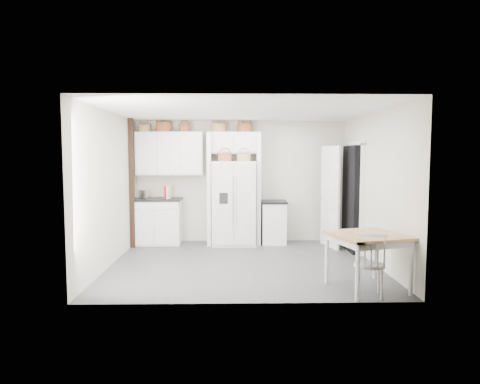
{
  "coord_description": "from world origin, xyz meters",
  "views": [
    {
      "loc": [
        -0.21,
        -7.24,
        1.85
      ],
      "look_at": [
        -0.05,
        0.4,
        1.21
      ],
      "focal_mm": 32.0,
      "sensor_mm": 36.0,
      "label": 1
    }
  ],
  "objects": [
    {
      "name": "ceiling",
      "position": [
        0.0,
        0.0,
        2.6
      ],
      "size": [
        4.5,
        4.5,
        0.0
      ],
      "primitive_type": "plane",
      "color": "white",
      "rests_on": "wall_back"
    },
    {
      "name": "fridge_panel_left",
      "position": [
        -0.66,
        1.7,
        1.15
      ],
      "size": [
        0.08,
        0.6,
        2.3
      ],
      "primitive_type": "cube",
      "color": "silver",
      "rests_on": "floor"
    },
    {
      "name": "cookbook_cream",
      "position": [
        -1.5,
        1.62,
        1.1
      ],
      "size": [
        0.08,
        0.18,
        0.27
      ],
      "primitive_type": "cube",
      "rotation": [
        0.0,
        0.0,
        -0.23
      ],
      "color": "beige",
      "rests_on": "counter_left"
    },
    {
      "name": "dining_table",
      "position": [
        1.68,
        -1.45,
        0.39
      ],
      "size": [
        1.15,
        1.15,
        0.78
      ],
      "primitive_type": "cube",
      "rotation": [
        0.0,
        0.0,
        0.27
      ],
      "color": "olive",
      "rests_on": "floor"
    },
    {
      "name": "basket_fridge_b",
      "position": [
        0.05,
        1.52,
        1.82
      ],
      "size": [
        0.28,
        0.28,
        0.15
      ],
      "primitive_type": "cylinder",
      "color": "brown",
      "rests_on": "refrigerator"
    },
    {
      "name": "base_cab_right",
      "position": [
        0.69,
        1.7,
        0.43
      ],
      "size": [
        0.49,
        0.59,
        0.87
      ],
      "primitive_type": "cube",
      "color": "silver",
      "rests_on": "floor"
    },
    {
      "name": "basket_upper_b",
      "position": [
        -1.62,
        1.83,
        2.45
      ],
      "size": [
        0.33,
        0.33,
        0.2
      ],
      "primitive_type": "cylinder",
      "color": "maroon",
      "rests_on": "upper_cabinet"
    },
    {
      "name": "windsor_chair",
      "position": [
        1.62,
        -1.75,
        0.41
      ],
      "size": [
        0.47,
        0.44,
        0.83
      ],
      "primitive_type": "cube",
      "rotation": [
        0.0,
        0.0,
        -0.2
      ],
      "color": "silver",
      "rests_on": "floor"
    },
    {
      "name": "fridge_panel_right",
      "position": [
        0.36,
        1.7,
        1.15
      ],
      "size": [
        0.08,
        0.6,
        2.3
      ],
      "primitive_type": "cube",
      "color": "silver",
      "rests_on": "floor"
    },
    {
      "name": "wall_left",
      "position": [
        -2.25,
        0.0,
        1.3
      ],
      "size": [
        0.0,
        4.0,
        4.0
      ],
      "primitive_type": "plane",
      "rotation": [
        1.57,
        0.0,
        1.57
      ],
      "color": "beige",
      "rests_on": "floor"
    },
    {
      "name": "toaster",
      "position": [
        -2.05,
        1.68,
        1.05
      ],
      "size": [
        0.27,
        0.19,
        0.17
      ],
      "primitive_type": "cube",
      "rotation": [
        0.0,
        0.0,
        -0.2
      ],
      "color": "silver",
      "rests_on": "counter_left"
    },
    {
      "name": "counter_right",
      "position": [
        0.69,
        1.7,
        0.89
      ],
      "size": [
        0.53,
        0.63,
        0.04
      ],
      "primitive_type": "cube",
      "color": "black",
      "rests_on": "base_cab_right"
    },
    {
      "name": "basket_upper_c",
      "position": [
        -1.18,
        1.83,
        2.42
      ],
      "size": [
        0.24,
        0.24,
        0.14
      ],
      "primitive_type": "cylinder",
      "color": "maroon",
      "rests_on": "upper_cabinet"
    },
    {
      "name": "basket_fridge_a",
      "position": [
        -0.34,
        1.52,
        1.82
      ],
      "size": [
        0.28,
        0.28,
        0.15
      ],
      "primitive_type": "cylinder",
      "color": "maroon",
      "rests_on": "refrigerator"
    },
    {
      "name": "upper_cabinet",
      "position": [
        -1.5,
        1.83,
        1.9
      ],
      "size": [
        1.4,
        0.34,
        0.9
      ],
      "primitive_type": "cube",
      "color": "silver",
      "rests_on": "wall_back"
    },
    {
      "name": "door_slab",
      "position": [
        1.8,
        1.33,
        1.02
      ],
      "size": [
        0.21,
        0.79,
        2.05
      ],
      "primitive_type": "cube",
      "rotation": [
        0.0,
        0.0,
        -1.36
      ],
      "color": "white",
      "rests_on": "floor"
    },
    {
      "name": "basket_bridge_a",
      "position": [
        -0.47,
        1.83,
        2.44
      ],
      "size": [
        0.32,
        0.32,
        0.18
      ],
      "primitive_type": "cylinder",
      "color": "brown",
      "rests_on": "bridge_cabinet"
    },
    {
      "name": "floor",
      "position": [
        0.0,
        0.0,
        0.0
      ],
      "size": [
        4.5,
        4.5,
        0.0
      ],
      "primitive_type": "plane",
      "color": "#39393D",
      "rests_on": "ground"
    },
    {
      "name": "counter_left",
      "position": [
        -1.77,
        1.7,
        0.94
      ],
      "size": [
        1.04,
        0.67,
        0.04
      ],
      "primitive_type": "cube",
      "color": "black",
      "rests_on": "base_cab_left"
    },
    {
      "name": "base_cab_left",
      "position": [
        -1.77,
        1.7,
        0.46
      ],
      "size": [
        1.0,
        0.63,
        0.92
      ],
      "primitive_type": "cube",
      "color": "silver",
      "rests_on": "floor"
    },
    {
      "name": "wall_back",
      "position": [
        0.0,
        2.0,
        1.3
      ],
      "size": [
        4.5,
        0.0,
        4.5
      ],
      "primitive_type": "plane",
      "rotation": [
        1.57,
        0.0,
        0.0
      ],
      "color": "beige",
      "rests_on": "floor"
    },
    {
      "name": "trim_post",
      "position": [
        -2.2,
        1.35,
        1.3
      ],
      "size": [
        0.09,
        0.09,
        2.6
      ],
      "primitive_type": "cube",
      "color": "black",
      "rests_on": "floor"
    },
    {
      "name": "doorway_void",
      "position": [
        2.16,
        1.0,
        1.02
      ],
      "size": [
        0.18,
        0.85,
        2.05
      ],
      "primitive_type": "cube",
      "color": "black",
      "rests_on": "floor"
    },
    {
      "name": "bridge_cabinet",
      "position": [
        -0.15,
        1.83,
        2.12
      ],
      "size": [
        1.12,
        0.34,
        0.45
      ],
      "primitive_type": "cube",
      "color": "silver",
      "rests_on": "wall_back"
    },
    {
      "name": "cookbook_red",
      "position": [
        -1.57,
        1.62,
        1.1
      ],
      "size": [
        0.05,
        0.18,
        0.26
      ],
      "primitive_type": "cube",
      "rotation": [
        0.0,
        0.0,
        -0.05
      ],
      "color": "#A5171B",
      "rests_on": "counter_left"
    },
    {
      "name": "basket_upper_a",
      "position": [
        -2.03,
        1.83,
        2.42
      ],
      "size": [
        0.26,
        0.26,
        0.15
      ],
      "primitive_type": "cylinder",
      "color": "brown",
      "rests_on": "upper_cabinet"
    },
    {
      "name": "basket_bridge_b",
      "position": [
        0.09,
        1.83,
        2.44
      ],
      "size": [
        0.32,
        0.32,
        0.18
      ],
      "primitive_type": "cylinder",
      "color": "maroon",
      "rests_on": "bridge_cabinet"
    },
    {
      "name": "refrigerator",
      "position": [
        -0.15,
        1.62,
        0.87
      ],
      "size": [
        0.9,
        0.72,
        1.74
      ],
      "primitive_type": "cube",
      "color": "silver",
      "rests_on": "floor"
    },
    {
      "name": "wall_right",
      "position": [
        2.25,
        0.0,
        1.3
      ],
      "size": [
        0.0,
        4.0,
        4.0
      ],
      "primitive_type": "plane",
      "rotation": [
        1.57,
        0.0,
        -1.57
      ],
      "color": "beige",
      "rests_on": "floor"
    }
  ]
}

